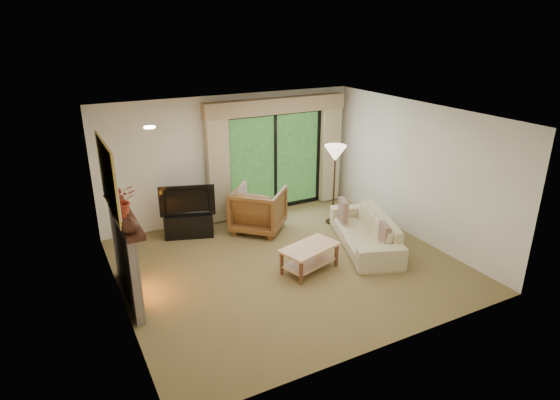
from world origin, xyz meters
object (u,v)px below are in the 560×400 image
coffee_table (309,258)px  sofa (365,231)px  armchair (258,209)px  media_console (189,224)px

coffee_table → sofa: bearing=-4.0°
armchair → media_console: bearing=27.2°
armchair → coffee_table: 1.90m
armchair → coffee_table: bearing=135.8°
media_console → armchair: size_ratio=0.96×
sofa → coffee_table: (-1.38, -0.30, -0.09)m
media_console → coffee_table: 2.67m
media_console → sofa: bearing=-17.3°
media_console → armchair: armchair is taller
armchair → coffee_table: armchair is taller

